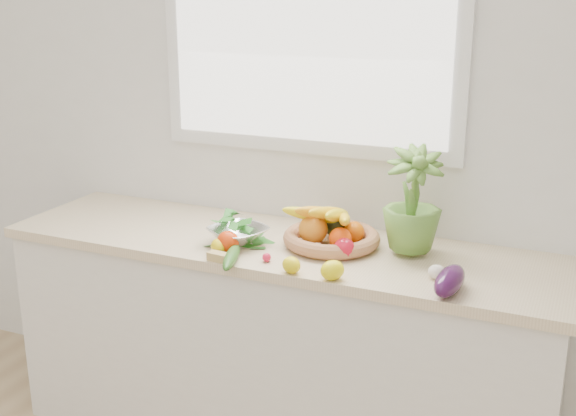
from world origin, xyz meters
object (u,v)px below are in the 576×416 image
at_px(potted_herb, 413,199).
at_px(colander_with_spinach, 238,230).
at_px(eggplant, 450,281).
at_px(fruit_basket, 331,233).
at_px(cucumber, 231,257).
at_px(apple, 344,249).

bearing_deg(potted_herb, colander_with_spinach, -165.86).
relative_size(eggplant, fruit_basket, 0.47).
height_order(potted_herb, colander_with_spinach, potted_herb).
xyz_separation_m(cucumber, fruit_basket, (0.27, 0.32, 0.03)).
bearing_deg(cucumber, eggplant, 3.41).
xyz_separation_m(cucumber, potted_herb, (0.57, 0.35, 0.19)).
distance_m(cucumber, colander_with_spinach, 0.20).
xyz_separation_m(apple, eggplant, (0.42, -0.15, 0.00)).
bearing_deg(apple, cucumber, -151.04).
relative_size(potted_herb, fruit_basket, 0.82).
height_order(apple, colander_with_spinach, colander_with_spinach).
bearing_deg(fruit_basket, colander_with_spinach, -159.30).
height_order(eggplant, colander_with_spinach, colander_with_spinach).
bearing_deg(potted_herb, fruit_basket, -173.55).
bearing_deg(cucumber, apple, 28.96).
bearing_deg(colander_with_spinach, apple, 1.59).
bearing_deg(colander_with_spinach, cucumber, -69.52).
bearing_deg(eggplant, fruit_basket, 152.37).
relative_size(eggplant, cucumber, 0.87).
distance_m(apple, cucumber, 0.41).
height_order(apple, fruit_basket, fruit_basket).
bearing_deg(potted_herb, eggplant, -55.42).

